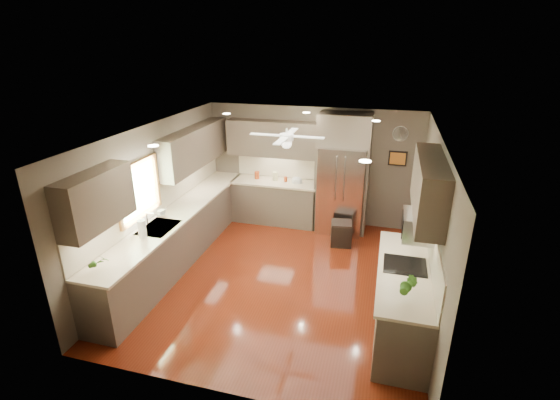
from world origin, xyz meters
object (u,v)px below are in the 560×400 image
at_px(bowl, 297,182).
at_px(stool, 341,233).
at_px(canister_c, 275,176).
at_px(microwave, 418,226).
at_px(potted_plant_left, 99,262).
at_px(canister_d, 286,179).
at_px(potted_plant_right, 409,286).
at_px(soap_bottle, 162,212).
at_px(paper_towel, 142,229).
at_px(canister_a, 257,175).
at_px(refrigerator, 342,176).

xyz_separation_m(bowl, stool, (1.07, -0.69, -0.73)).
relative_size(canister_c, microwave, 0.34).
bearing_deg(microwave, potted_plant_left, -161.32).
distance_m(canister_d, potted_plant_right, 4.38).
distance_m(soap_bottle, paper_towel, 0.77).
xyz_separation_m(canister_c, stool, (1.56, -0.78, -0.79)).
height_order(canister_a, canister_c, canister_c).
distance_m(potted_plant_left, paper_towel, 1.01).
height_order(soap_bottle, potted_plant_right, potted_plant_right).
xyz_separation_m(canister_c, potted_plant_left, (-1.20, -4.15, 0.05)).
xyz_separation_m(stool, paper_towel, (-2.79, -2.37, 0.84)).
relative_size(canister_a, microwave, 0.30).
relative_size(stool, paper_towel, 1.49).
bearing_deg(paper_towel, microwave, 4.81).
bearing_deg(paper_towel, potted_plant_left, -88.92).
distance_m(potted_plant_right, microwave, 0.97).
bearing_deg(soap_bottle, potted_plant_right, -18.20).
bearing_deg(paper_towel, soap_bottle, 98.66).
height_order(potted_plant_left, refrigerator, refrigerator).
relative_size(potted_plant_left, stool, 0.60).
height_order(canister_a, canister_d, canister_a).
xyz_separation_m(canister_a, microwave, (3.18, -2.80, 0.46)).
bearing_deg(paper_towel, potted_plant_right, -8.13).
bearing_deg(refrigerator, canister_c, 176.13).
height_order(canister_c, microwave, microwave).
relative_size(potted_plant_right, bowl, 1.41).
bearing_deg(canister_d, potted_plant_left, -109.47).
distance_m(canister_a, bowl, 0.91).
height_order(potted_plant_left, stool, potted_plant_left).
xyz_separation_m(potted_plant_right, paper_towel, (-3.89, 0.56, -0.02)).
height_order(canister_d, stool, canister_d).
distance_m(canister_c, microwave, 3.97).
distance_m(potted_plant_right, paper_towel, 3.93).
relative_size(canister_c, paper_towel, 0.59).
xyz_separation_m(potted_plant_right, microwave, (0.10, 0.89, 0.38)).
height_order(bowl, stool, bowl).
relative_size(bowl, microwave, 0.41).
bearing_deg(refrigerator, bowl, 179.55).
height_order(canister_a, potted_plant_left, potted_plant_left).
bearing_deg(potted_plant_right, canister_a, 129.82).
bearing_deg(canister_c, soap_bottle, -119.38).
height_order(canister_d, paper_towel, paper_towel).
relative_size(canister_c, potted_plant_right, 0.59).
relative_size(potted_plant_left, refrigerator, 0.12).
xyz_separation_m(soap_bottle, bowl, (1.84, 2.29, -0.07)).
distance_m(canister_c, paper_towel, 3.37).
distance_m(canister_d, microwave, 3.77).
bearing_deg(potted_plant_right, soap_bottle, 161.80).
height_order(canister_a, paper_towel, paper_towel).
relative_size(canister_a, canister_c, 0.89).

